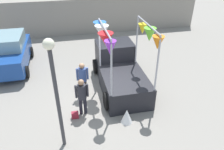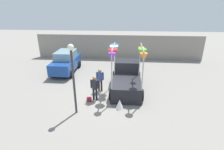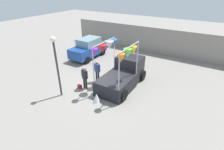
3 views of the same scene
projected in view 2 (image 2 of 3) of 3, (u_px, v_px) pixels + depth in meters
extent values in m
plane|color=gray|center=(113.00, 94.00, 11.87)|extent=(60.00, 60.00, 0.00)
cube|color=black|center=(126.00, 88.00, 11.54)|extent=(1.90, 2.60, 1.00)
cube|color=black|center=(127.00, 72.00, 13.24)|extent=(1.80, 1.40, 1.80)
cube|color=#8CB2C6|center=(127.00, 66.00, 13.07)|extent=(1.76, 1.37, 0.60)
cylinder|color=black|center=(114.00, 76.00, 13.83)|extent=(0.22, 0.76, 0.76)
cylinder|color=black|center=(138.00, 77.00, 13.69)|extent=(0.22, 0.76, 0.76)
cylinder|color=black|center=(111.00, 94.00, 11.01)|extent=(0.22, 0.76, 0.76)
cylinder|color=black|center=(141.00, 95.00, 10.87)|extent=(0.22, 0.76, 0.76)
cylinder|color=#A5A5AD|center=(115.00, 59.00, 12.12)|extent=(0.07, 0.07, 2.26)
cylinder|color=#A5A5AD|center=(140.00, 59.00, 11.99)|extent=(0.07, 0.07, 2.26)
cylinder|color=#A5A5AD|center=(112.00, 71.00, 9.86)|extent=(0.07, 0.07, 2.26)
cylinder|color=#A5A5AD|center=(143.00, 72.00, 9.74)|extent=(0.07, 0.07, 2.26)
cylinder|color=#A5A5AD|center=(113.00, 47.00, 10.56)|extent=(0.07, 2.44, 0.07)
cylinder|color=#A5A5AD|center=(142.00, 47.00, 10.44)|extent=(0.07, 2.44, 0.07)
cone|color=purple|center=(112.00, 57.00, 9.73)|extent=(0.58, 0.58, 0.54)
cone|color=orange|center=(143.00, 57.00, 9.59)|extent=(0.62, 0.62, 0.50)
cone|color=red|center=(113.00, 53.00, 10.48)|extent=(0.76, 0.76, 0.49)
cone|color=#66CC33|center=(142.00, 53.00, 10.34)|extent=(0.56, 0.56, 0.54)
cone|color=white|center=(114.00, 50.00, 11.23)|extent=(0.74, 0.74, 0.54)
cone|color=yellow|center=(141.00, 51.00, 11.10)|extent=(0.52, 0.52, 0.44)
cone|color=blue|center=(114.00, 47.00, 11.64)|extent=(0.62, 0.62, 0.42)
cube|color=navy|center=(66.00, 64.00, 15.40)|extent=(1.70, 4.00, 0.90)
cube|color=#72939E|center=(66.00, 55.00, 15.25)|extent=(1.50, 2.10, 0.66)
cylinder|color=black|center=(62.00, 64.00, 16.79)|extent=(0.18, 0.64, 0.64)
cylinder|color=black|center=(79.00, 64.00, 16.66)|extent=(0.18, 0.64, 0.64)
cylinder|color=black|center=(52.00, 73.00, 14.48)|extent=(0.18, 0.64, 0.64)
cylinder|color=black|center=(72.00, 74.00, 14.36)|extent=(0.18, 0.64, 0.64)
cylinder|color=black|center=(94.00, 94.00, 10.97)|extent=(0.13, 0.13, 0.78)
cylinder|color=black|center=(96.00, 94.00, 10.96)|extent=(0.13, 0.13, 0.78)
cylinder|color=#26262D|center=(95.00, 84.00, 10.70)|extent=(0.34, 0.34, 0.61)
sphere|color=#997051|center=(94.00, 78.00, 10.54)|extent=(0.23, 0.23, 0.23)
cylinder|color=#26262D|center=(91.00, 84.00, 10.71)|extent=(0.09, 0.09, 0.55)
cylinder|color=#26262D|center=(98.00, 84.00, 10.67)|extent=(0.09, 0.09, 0.55)
cylinder|color=#2D2823|center=(99.00, 86.00, 12.09)|extent=(0.13, 0.13, 0.80)
cylinder|color=#2D2823|center=(102.00, 86.00, 12.08)|extent=(0.13, 0.13, 0.80)
cylinder|color=#33477F|center=(100.00, 76.00, 11.81)|extent=(0.34, 0.34, 0.63)
sphere|color=#997051|center=(100.00, 70.00, 11.65)|extent=(0.24, 0.24, 0.24)
cylinder|color=#33477F|center=(97.00, 76.00, 11.82)|extent=(0.09, 0.09, 0.57)
cylinder|color=#33477F|center=(103.00, 76.00, 11.79)|extent=(0.09, 0.09, 0.57)
cube|color=maroon|center=(89.00, 99.00, 10.90)|extent=(0.28, 0.16, 0.28)
cylinder|color=#333338|center=(74.00, 84.00, 9.15)|extent=(0.12, 0.12, 3.57)
sphere|color=#F2EDCC|center=(71.00, 47.00, 8.42)|extent=(0.32, 0.32, 0.32)
cube|color=gray|center=(119.00, 47.00, 19.15)|extent=(18.00, 0.36, 2.60)
cone|color=white|center=(120.00, 104.00, 10.07)|extent=(0.62, 0.62, 0.60)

